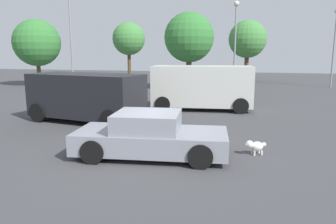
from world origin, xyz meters
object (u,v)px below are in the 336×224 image
object	(u,v)px
suv_dark	(86,96)
light_post_mid	(70,26)
light_post_near	(335,34)
light_post_far	(236,30)
dog	(255,146)
van_white	(202,86)
sedan_foreground	(150,136)
pedestrian	(128,90)

from	to	relation	value
suv_dark	light_post_mid	distance (m)	14.95
light_post_near	light_post_far	size ratio (longest dim) A/B	0.93
dog	light_post_far	bearing A→B (deg)	-112.43
dog	van_white	size ratio (longest dim) A/B	0.11
dog	sedan_foreground	bearing A→B (deg)	-11.09
van_white	light_post_mid	world-z (taller)	light_post_mid
sedan_foreground	light_post_far	distance (m)	19.09
van_white	light_post_near	size ratio (longest dim) A/B	0.80
light_post_near	light_post_mid	distance (m)	21.69
light_post_mid	light_post_far	world-z (taller)	light_post_mid
light_post_near	dog	bearing A→B (deg)	-108.09
suv_dark	pedestrian	bearing A→B (deg)	-84.12
light_post_far	van_white	bearing A→B (deg)	-96.20
dog	light_post_near	size ratio (longest dim) A/B	0.09
sedan_foreground	light_post_mid	world-z (taller)	light_post_mid
sedan_foreground	van_white	bearing A→B (deg)	81.00
van_white	light_post_far	xyz separation A→B (m)	(1.17, 10.76, 3.43)
light_post_near	light_post_mid	size ratio (longest dim) A/B	0.84
dog	van_white	bearing A→B (deg)	-97.16
pedestrian	suv_dark	bearing A→B (deg)	164.36
van_white	light_post_near	distance (m)	16.34
sedan_foreground	van_white	world-z (taller)	van_white
van_white	suv_dark	size ratio (longest dim) A/B	1.01
pedestrian	light_post_far	world-z (taller)	light_post_far
suv_dark	pedestrian	size ratio (longest dim) A/B	3.30
suv_dark	pedestrian	distance (m)	4.16
sedan_foreground	dog	size ratio (longest dim) A/B	7.48
sedan_foreground	suv_dark	size ratio (longest dim) A/B	0.86
sedan_foreground	suv_dark	distance (m)	5.48
suv_dark	dog	bearing A→B (deg)	166.91
van_white	light_post_near	world-z (taller)	light_post_near
dog	light_post_far	distance (m)	18.36
sedan_foreground	light_post_mid	bearing A→B (deg)	119.84
pedestrian	light_post_mid	xyz separation A→B (m)	(-7.98, 8.08, 4.13)
van_white	light_post_mid	distance (m)	15.01
light_post_far	suv_dark	bearing A→B (deg)	-110.39
dog	suv_dark	world-z (taller)	suv_dark
dog	light_post_mid	bearing A→B (deg)	-73.02
dog	light_post_mid	xyz separation A→B (m)	(-14.48, 15.19, 4.78)
van_white	pedestrian	bearing A→B (deg)	173.13
van_white	pedestrian	xyz separation A→B (m)	(-4.01, 0.08, -0.29)
van_white	light_post_near	bearing A→B (deg)	49.73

